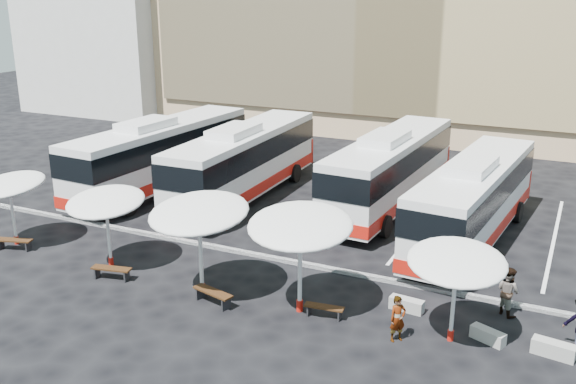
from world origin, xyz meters
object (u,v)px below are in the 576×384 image
at_px(sunshade_3, 300,226).
at_px(conc_bench_0, 407,305).
at_px(wood_bench_0, 14,242).
at_px(passenger_1, 509,292).
at_px(bus_2, 391,168).
at_px(sunshade_4, 457,262).
at_px(sunshade_2, 199,213).
at_px(passenger_0, 398,319).
at_px(wood_bench_3, 324,309).
at_px(sunshade_1, 106,202).
at_px(bus_3, 474,198).
at_px(wood_bench_1, 111,270).
at_px(bus_0, 162,153).
at_px(sunshade_0, 9,185).
at_px(conc_bench_1, 488,336).
at_px(conc_bench_2, 554,349).
at_px(wood_bench_2, 213,294).
at_px(bus_1, 245,160).

distance_m(sunshade_3, conc_bench_0, 4.81).
distance_m(wood_bench_0, passenger_1, 20.39).
relative_size(bus_2, sunshade_4, 3.34).
xyz_separation_m(sunshade_2, passenger_1, (10.42, 3.27, -2.34)).
bearing_deg(sunshade_2, passenger_0, -0.54).
bearing_deg(wood_bench_3, sunshade_1, 178.50).
relative_size(bus_3, wood_bench_3, 8.91).
distance_m(wood_bench_0, wood_bench_1, 5.81).
distance_m(bus_0, passenger_1, 20.79).
height_order(sunshade_1, passenger_1, sunshade_1).
bearing_deg(sunshade_0, passenger_0, -2.42).
distance_m(wood_bench_3, conc_bench_1, 5.43).
bearing_deg(sunshade_1, wood_bench_3, -1.50).
relative_size(conc_bench_1, conc_bench_2, 0.88).
relative_size(bus_0, conc_bench_0, 11.00).
height_order(bus_2, passenger_1, bus_2).
xyz_separation_m(conc_bench_1, passenger_0, (-2.67, -1.20, 0.57)).
distance_m(bus_0, conc_bench_2, 23.17).
xyz_separation_m(sunshade_4, wood_bench_2, (-8.26, -1.14, -2.36)).
height_order(conc_bench_1, passenger_1, passenger_1).
height_order(bus_1, sunshade_3, bus_1).
bearing_deg(passenger_1, bus_0, 19.50).
bearing_deg(conc_bench_2, bus_1, 148.90).
bearing_deg(passenger_0, bus_3, 39.48).
bearing_deg(bus_1, wood_bench_1, -89.57).
height_order(wood_bench_3, passenger_1, passenger_1).
relative_size(bus_1, sunshade_3, 3.04).
bearing_deg(wood_bench_0, passenger_0, -0.72).
bearing_deg(bus_3, wood_bench_2, -120.36).
height_order(bus_1, sunshade_0, bus_1).
bearing_deg(conc_bench_1, bus_0, 154.74).
xyz_separation_m(bus_3, sunshade_0, (-18.21, -9.08, 0.72)).
bearing_deg(bus_2, wood_bench_0, -132.83).
xyz_separation_m(sunshade_2, wood_bench_3, (4.74, 0.35, -2.89)).
height_order(sunshade_2, sunshade_3, sunshade_2).
relative_size(sunshade_3, conc_bench_2, 3.30).
xyz_separation_m(bus_0, sunshade_2, (9.14, -10.21, 1.09)).
distance_m(sunshade_1, conc_bench_1, 15.14).
distance_m(wood_bench_0, conc_bench_1, 19.86).
relative_size(bus_2, conc_bench_0, 10.74).
xyz_separation_m(wood_bench_2, passenger_1, (9.67, 3.73, 0.49)).
bearing_deg(sunshade_1, bus_0, 114.31).
xyz_separation_m(sunshade_1, sunshade_2, (4.80, -0.60, 0.46)).
distance_m(conc_bench_1, conc_bench_2, 1.97).
height_order(wood_bench_3, conc_bench_1, conc_bench_1).
bearing_deg(sunshade_1, passenger_0, -3.12).
xyz_separation_m(bus_2, passenger_0, (4.15, -12.85, -1.30)).
distance_m(bus_2, sunshade_4, 13.39).
xyz_separation_m(sunshade_3, wood_bench_2, (-3.04, -0.85, -2.82)).
height_order(bus_2, conc_bench_0, bus_2).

